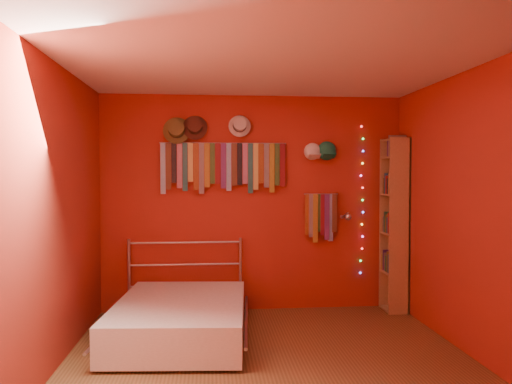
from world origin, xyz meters
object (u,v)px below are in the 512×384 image
object	(u,v)px
tie_rack	(223,165)
bookshelf	(398,223)
bed	(181,318)
reading_lamp	(347,217)

from	to	relation	value
tie_rack	bookshelf	bearing A→B (deg)	-4.41
tie_rack	bed	distance (m)	1.82
tie_rack	reading_lamp	xyz separation A→B (m)	(1.41, -0.18, -0.60)
tie_rack	reading_lamp	world-z (taller)	tie_rack
tie_rack	reading_lamp	bearing A→B (deg)	-7.45
bookshelf	bed	bearing A→B (deg)	-162.29
tie_rack	bookshelf	world-z (taller)	bookshelf
tie_rack	bed	bearing A→B (deg)	-114.90
bookshelf	bed	xyz separation A→B (m)	(-2.44, -0.78, -0.82)
bookshelf	bed	world-z (taller)	bookshelf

